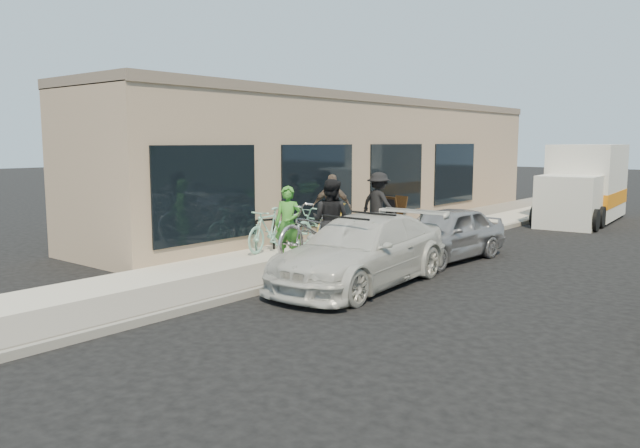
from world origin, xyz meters
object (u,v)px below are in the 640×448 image
Objects in this scene: sandwich_board at (395,210)px; sedan_white at (361,251)px; bike_rack at (265,231)px; cruiser_bike_a at (269,230)px; cruiser_bike_b at (319,224)px; tandem_bike at (314,229)px; man_standing at (331,221)px; cruiser_bike_c at (336,222)px; woman_rider at (288,224)px; moving_truck at (584,187)px; bystander_a at (379,203)px; sedan_silver at (444,234)px; bystander_b at (332,207)px.

sedan_white is at bearing -47.60° from sandwich_board.
cruiser_bike_a is (0.14, -0.02, 0.06)m from bike_rack.
cruiser_bike_b reaches higher than bike_rack.
tandem_bike is 0.66m from man_standing.
cruiser_bike_c is (0.28, 2.30, -0.03)m from cruiser_bike_a.
woman_rider reaches higher than cruiser_bike_c.
cruiser_bike_b is (0.46, -4.35, 0.03)m from sandwich_board.
moving_truck reaches higher than cruiser_bike_c.
cruiser_bike_a is 0.98× the size of bystander_a.
tandem_bike is 1.36× the size of cruiser_bike_b.
moving_truck is 3.06× the size of man_standing.
moving_truck is 8.66m from bystander_a.
tandem_bike is 1.46m from cruiser_bike_a.
sedan_silver is 1.97× the size of cruiser_bike_b.
tandem_bike is 1.40× the size of man_standing.
sandwich_board is 2.23m from bystander_a.
sedan_silver is 4.18m from cruiser_bike_a.
tandem_bike is at bearing -125.57° from sedan_silver.
sandwich_board is 0.51× the size of bystander_a.
moving_truck is at bearing 70.95° from sandwich_board.
bystander_a reaches higher than cruiser_bike_b.
bystander_b reaches higher than cruiser_bike_a.
sandwich_board is 3.82m from bystander_b.
sedan_silver is 0.66× the size of moving_truck.
sedan_white reaches higher than cruiser_bike_a.
bystander_a is (-2.99, 4.99, 0.36)m from sedan_white.
tandem_bike reaches higher than cruiser_bike_a.
sandwich_board is 6.06m from cruiser_bike_a.
bike_rack is 2.32m from cruiser_bike_c.
cruiser_bike_c is at bearing 79.58° from bike_rack.
sedan_silver is (0.00, 3.33, -0.04)m from sedan_white.
woman_rider reaches higher than sandwich_board.
sedan_silver is at bearing -96.27° from moving_truck.
sedan_silver is at bearing 31.61° from woman_rider.
tandem_bike is (-2.01, -2.36, 0.19)m from sedan_silver.
moving_truck is at bearing 93.48° from sedan_silver.
sedan_white is 2.67× the size of bystander_b.
moving_truck is 10.93m from cruiser_bike_b.
bystander_b is at bearing -174.20° from sedan_silver.
sedan_white reaches higher than cruiser_bike_b.
cruiser_bike_a is at bearing 160.51° from sedan_white.
cruiser_bike_a is (-3.46, 0.99, 0.00)m from sedan_white.
cruiser_bike_c is at bearing 89.53° from bystander_a.
woman_rider reaches higher than sedan_silver.
cruiser_bike_a is (-3.46, -2.34, 0.04)m from sedan_silver.
moving_truck is at bearing 71.15° from cruiser_bike_b.
moving_truck is 3.23× the size of cruiser_bike_a.
cruiser_bike_a is 0.92× the size of cruiser_bike_b.
moving_truck is at bearing 56.08° from woman_rider.
sandwich_board is 3.80m from cruiser_bike_c.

